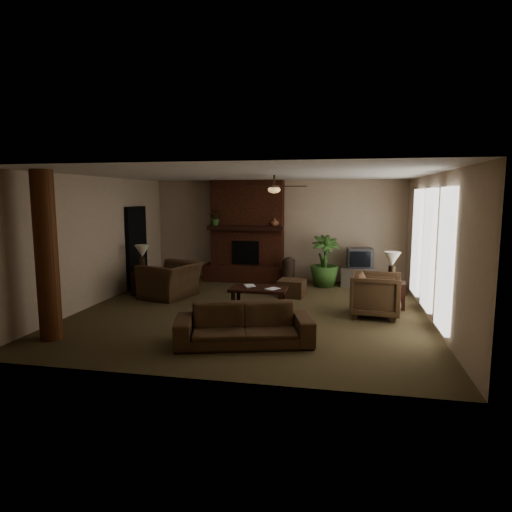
% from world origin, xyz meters
% --- Properties ---
extents(room_shell, '(7.00, 7.00, 7.00)m').
position_xyz_m(room_shell, '(0.00, 0.00, 1.40)').
color(room_shell, '#4E4127').
rests_on(room_shell, ground).
extents(fireplace, '(2.40, 0.70, 2.80)m').
position_xyz_m(fireplace, '(-0.80, 3.22, 1.16)').
color(fireplace, '#532516').
rests_on(fireplace, ground).
extents(windows, '(0.08, 3.65, 2.35)m').
position_xyz_m(windows, '(3.45, 0.20, 1.35)').
color(windows, white).
rests_on(windows, ground).
extents(log_column, '(0.36, 0.36, 2.80)m').
position_xyz_m(log_column, '(-2.95, -2.40, 1.40)').
color(log_column, '#5D3117').
rests_on(log_column, ground).
extents(doorway, '(0.10, 1.00, 2.10)m').
position_xyz_m(doorway, '(-3.44, 1.80, 1.05)').
color(doorway, black).
rests_on(doorway, ground).
extents(ceiling_fan, '(1.35, 1.35, 0.37)m').
position_xyz_m(ceiling_fan, '(0.40, 0.30, 2.53)').
color(ceiling_fan, '#312215').
rests_on(ceiling_fan, ceiling).
extents(sofa, '(2.28, 1.19, 0.86)m').
position_xyz_m(sofa, '(0.28, -2.04, 0.43)').
color(sofa, '#45301D').
rests_on(sofa, ground).
extents(armchair_left, '(1.11, 1.42, 1.09)m').
position_xyz_m(armchair_left, '(-2.14, 0.85, 0.54)').
color(armchair_left, '#45301D').
rests_on(armchair_left, ground).
extents(armchair_right, '(0.96, 1.02, 0.95)m').
position_xyz_m(armchair_right, '(2.49, 0.07, 0.48)').
color(armchair_right, '#45301D').
rests_on(armchair_right, ground).
extents(coffee_table, '(1.20, 0.70, 0.43)m').
position_xyz_m(coffee_table, '(0.07, 0.31, 0.37)').
color(coffee_table, black).
rests_on(coffee_table, ground).
extents(ottoman, '(0.67, 0.67, 0.40)m').
position_xyz_m(ottoman, '(0.65, 1.49, 0.20)').
color(ottoman, '#45301D').
rests_on(ottoman, ground).
extents(tv_stand, '(0.88, 0.56, 0.50)m').
position_xyz_m(tv_stand, '(2.24, 2.99, 0.25)').
color(tv_stand, '#BDBDBF').
rests_on(tv_stand, ground).
extents(tv, '(0.69, 0.58, 0.52)m').
position_xyz_m(tv, '(2.27, 2.96, 0.76)').
color(tv, '#363638').
rests_on(tv, tv_stand).
extents(floor_vase, '(0.34, 0.34, 0.77)m').
position_xyz_m(floor_vase, '(0.43, 2.68, 0.43)').
color(floor_vase, '#2E2019').
rests_on(floor_vase, ground).
extents(floor_plant, '(1.16, 1.52, 0.75)m').
position_xyz_m(floor_plant, '(1.37, 2.82, 0.38)').
color(floor_plant, '#365E25').
rests_on(floor_plant, ground).
extents(side_table_left, '(0.60, 0.60, 0.55)m').
position_xyz_m(side_table_left, '(-2.92, 1.06, 0.28)').
color(side_table_left, black).
rests_on(side_table_left, ground).
extents(lamp_left, '(0.40, 0.40, 0.65)m').
position_xyz_m(lamp_left, '(-2.94, 1.08, 1.00)').
color(lamp_left, '#312215').
rests_on(lamp_left, side_table_left).
extents(side_table_right, '(0.56, 0.56, 0.55)m').
position_xyz_m(side_table_right, '(2.90, 0.87, 0.28)').
color(side_table_right, black).
rests_on(side_table_right, ground).
extents(lamp_right, '(0.37, 0.37, 0.65)m').
position_xyz_m(lamp_right, '(2.86, 0.87, 1.00)').
color(lamp_right, '#312215').
rests_on(lamp_right, side_table_right).
extents(mantel_plant, '(0.42, 0.45, 0.33)m').
position_xyz_m(mantel_plant, '(-1.64, 2.99, 1.72)').
color(mantel_plant, '#365E25').
rests_on(mantel_plant, fireplace).
extents(mantel_vase, '(0.26, 0.27, 0.22)m').
position_xyz_m(mantel_vase, '(0.01, 2.99, 1.67)').
color(mantel_vase, brown).
rests_on(mantel_vase, fireplace).
extents(book_a, '(0.21, 0.12, 0.29)m').
position_xyz_m(book_a, '(-0.23, 0.35, 0.57)').
color(book_a, '#999999').
rests_on(book_a, coffee_table).
extents(book_b, '(0.19, 0.14, 0.29)m').
position_xyz_m(book_b, '(0.30, 0.25, 0.58)').
color(book_b, '#999999').
rests_on(book_b, coffee_table).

